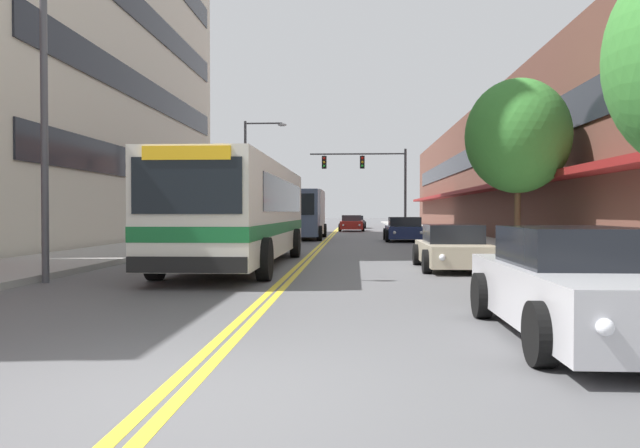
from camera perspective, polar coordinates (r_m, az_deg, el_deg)
ground_plane at (r=42.47m, az=1.09°, el=-1.03°), size 240.00×240.00×0.00m
sidewalk_left at (r=43.37m, az=-8.66°, el=-0.89°), size 3.69×106.00×0.16m
sidewalk_right at (r=42.83m, az=10.96°, el=-0.92°), size 3.69×106.00×0.16m
centre_line at (r=42.47m, az=1.09°, el=-1.02°), size 0.34×106.00×0.01m
storefront_row_right at (r=44.11m, az=18.85°, el=4.53°), size 9.10×68.00×8.52m
city_bus at (r=18.63m, az=-7.12°, el=1.37°), size 2.84×12.07×2.94m
car_slate_blue_parked_left_mid at (r=36.98m, az=-5.89°, el=-0.47°), size 2.19×4.40×1.18m
car_charcoal_parked_left_far at (r=30.14m, az=-7.98°, el=-0.78°), size 2.15×4.88×1.26m
car_silver_parked_right_foreground at (r=8.47m, az=22.46°, el=-5.29°), size 2.00×4.87×1.39m
car_navy_parked_right_mid at (r=34.14m, az=7.74°, el=-0.53°), size 2.20×4.22×1.31m
car_champagne_parked_right_far at (r=17.67m, az=12.10°, el=-2.21°), size 1.97×4.32×1.23m
car_red_moving_lead at (r=51.70m, az=2.90°, el=0.03°), size 2.11×4.40×1.32m
car_dark_grey_moving_second at (r=60.91m, az=3.23°, el=0.17°), size 2.08×4.84×1.23m
box_truck at (r=36.62m, az=-1.72°, el=1.04°), size 2.72×7.41×2.89m
traffic_signal_mast at (r=45.32m, az=4.72°, el=4.69°), size 6.99×0.38×6.13m
street_lamp_left_near at (r=15.32m, az=-22.97°, el=12.57°), size 2.11×0.28×7.84m
street_lamp_left_far at (r=39.46m, az=-6.24°, el=5.23°), size 2.69×0.28×7.28m
street_tree_right_mid at (r=23.16m, az=17.63°, el=7.66°), size 3.65×3.65×6.10m
fire_hydrant at (r=18.14m, az=17.14°, el=-2.15°), size 0.30×0.22×0.82m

